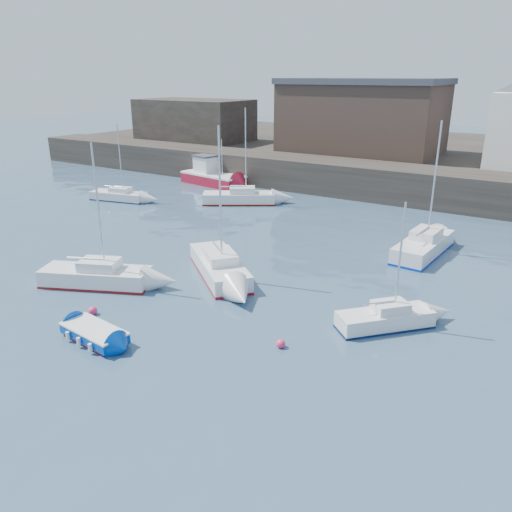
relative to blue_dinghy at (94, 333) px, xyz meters
The scene contains 16 objects.
water 3.75m from the blue_dinghy, 49.26° to the right, with size 220.00×220.00×0.00m, color #2D4760.
quay_wall 32.29m from the blue_dinghy, 85.67° to the left, with size 90.00×5.00×3.00m, color #28231E.
land_strip 50.24m from the blue_dinghy, 87.22° to the left, with size 90.00×32.00×2.80m, color #28231E.
warehouse 40.82m from the blue_dinghy, 95.07° to the left, with size 16.40×10.40×7.60m.
bldg_west 47.04m from the blue_dinghy, 123.13° to the left, with size 14.00×8.00×5.00m.
blue_dinghy is the anchor object (origin of this frame).
fishing_boat 32.49m from the blue_dinghy, 117.88° to the left, with size 7.48×3.81×4.73m.
sailboat_a 6.23m from the blue_dinghy, 137.77° to the left, with size 6.12×4.10×7.62m.
sailboat_b 8.88m from the blue_dinghy, 88.87° to the left, with size 6.32×5.75×8.36m.
sailboat_c 12.81m from the blue_dinghy, 37.34° to the left, with size 4.02×4.17×5.78m.
sailboat_e 25.94m from the blue_dinghy, 134.21° to the left, with size 5.47×2.76×6.73m.
sailboat_f 20.66m from the blue_dinghy, 63.93° to the left, with size 2.53×6.46×8.21m.
sailboat_h 24.88m from the blue_dinghy, 109.32° to the left, with size 6.44×5.11×8.16m.
buoy_near 2.64m from the blue_dinghy, 140.85° to the left, with size 0.42×0.42×0.42m, color #FF3061.
buoy_mid 7.99m from the blue_dinghy, 27.82° to the left, with size 0.38×0.38×0.38m, color #FF3061.
buoy_far 12.03m from the blue_dinghy, 97.94° to the left, with size 0.38×0.38×0.38m, color #FF3061.
Camera 1 is at (13.44, -9.53, 10.77)m, focal length 35.00 mm.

